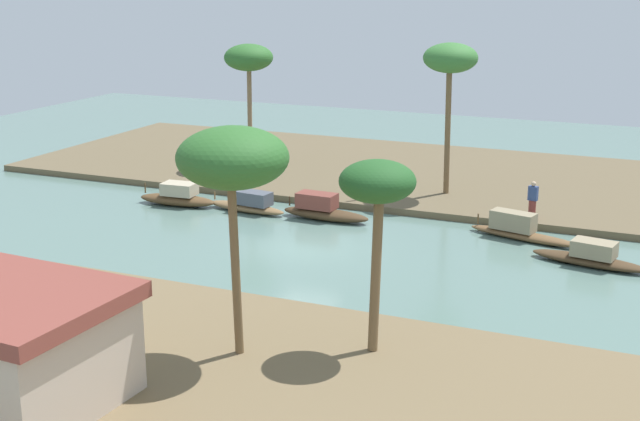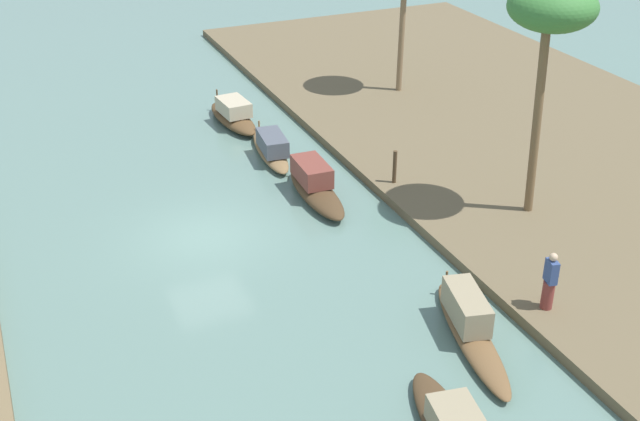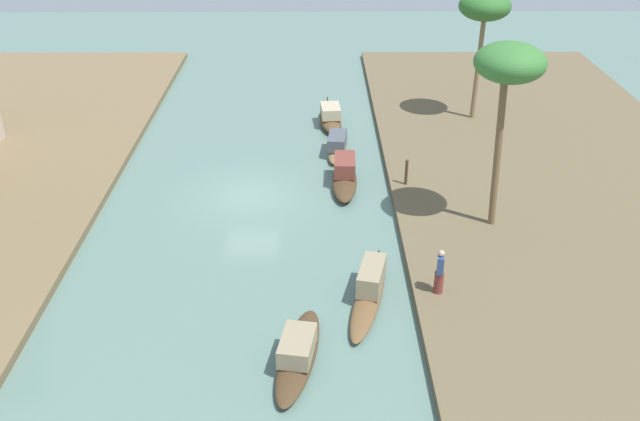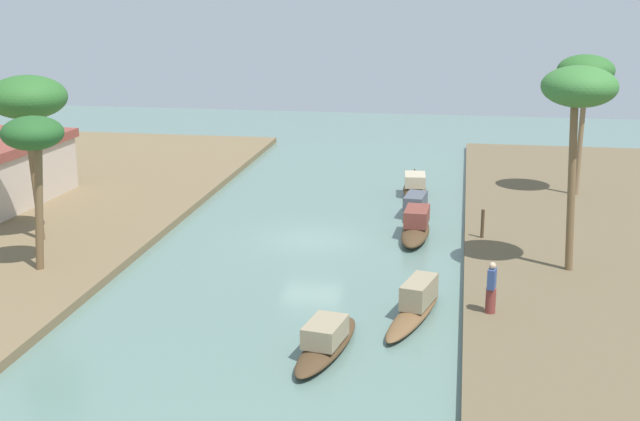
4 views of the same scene
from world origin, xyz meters
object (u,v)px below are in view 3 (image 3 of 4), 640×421
object	(u,v)px
sampan_downstream_large	(337,144)
sampan_foreground	(345,176)
sampan_upstream_small	(330,117)
person_on_near_bank	(440,273)
mooring_post	(406,172)
palm_tree_left_near	(509,67)
sampan_near_left_bank	(370,289)
sampan_midstream	(298,352)
palm_tree_left_far	(485,8)

from	to	relation	value
sampan_downstream_large	sampan_foreground	bearing A→B (deg)	-170.22
sampan_upstream_small	person_on_near_bank	bearing A→B (deg)	-172.58
mooring_post	palm_tree_left_near	size ratio (longest dim) A/B	0.16
sampan_upstream_small	palm_tree_left_near	world-z (taller)	palm_tree_left_near
sampan_near_left_bank	sampan_midstream	size ratio (longest dim) A/B	1.08
mooring_post	sampan_upstream_small	bearing A→B (deg)	21.86
sampan_midstream	palm_tree_left_far	bearing A→B (deg)	-15.46
sampan_foreground	sampan_midstream	size ratio (longest dim) A/B	0.91
person_on_near_bank	mooring_post	xyz separation A→B (m)	(8.40, 0.14, -0.18)
sampan_upstream_small	sampan_midstream	bearing A→B (deg)	171.68
sampan_downstream_large	palm_tree_left_near	distance (m)	11.91
sampan_near_left_bank	sampan_downstream_large	world-z (taller)	sampan_near_left_bank
sampan_midstream	person_on_near_bank	distance (m)	5.84
sampan_midstream	palm_tree_left_far	size ratio (longest dim) A/B	0.68
palm_tree_left_near	person_on_near_bank	bearing A→B (deg)	149.47
person_on_near_bank	sampan_upstream_small	bearing A→B (deg)	23.64
sampan_upstream_small	palm_tree_left_far	distance (m)	9.99
sampan_foreground	mooring_post	size ratio (longest dim) A/B	3.57
sampan_midstream	sampan_near_left_bank	bearing A→B (deg)	-26.98
sampan_upstream_small	sampan_foreground	bearing A→B (deg)	179.58
person_on_near_bank	palm_tree_left_near	size ratio (longest dim) A/B	0.23
sampan_foreground	sampan_midstream	distance (m)	12.38
sampan_upstream_small	mooring_post	bearing A→B (deg)	-162.39
sampan_near_left_bank	sampan_foreground	distance (m)	8.98
sampan_midstream	sampan_upstream_small	bearing A→B (deg)	5.75
palm_tree_left_near	palm_tree_left_far	distance (m)	12.09
sampan_foreground	palm_tree_left_near	bearing A→B (deg)	-123.99
sampan_midstream	palm_tree_left_near	distance (m)	12.88
sampan_downstream_large	mooring_post	world-z (taller)	mooring_post
sampan_upstream_small	sampan_foreground	size ratio (longest dim) A/B	0.95
sampan_near_left_bank	sampan_foreground	size ratio (longest dim) A/B	1.18
sampan_foreground	sampan_downstream_large	size ratio (longest dim) A/B	1.00
person_on_near_bank	sampan_foreground	bearing A→B (deg)	29.87
sampan_downstream_large	mooring_post	size ratio (longest dim) A/B	3.55
sampan_near_left_bank	sampan_foreground	xyz separation A→B (m)	(8.96, 0.53, 0.03)
palm_tree_left_far	sampan_near_left_bank	bearing A→B (deg)	157.29
sampan_upstream_small	palm_tree_left_near	distance (m)	14.81
sampan_downstream_large	sampan_midstream	size ratio (longest dim) A/B	0.91
sampan_foreground	sampan_midstream	bearing A→B (deg)	173.37
sampan_midstream	person_on_near_bank	bearing A→B (deg)	-46.71
sampan_downstream_large	sampan_near_left_bank	bearing A→B (deg)	-170.12
sampan_near_left_bank	palm_tree_left_far	world-z (taller)	palm_tree_left_far
sampan_upstream_small	person_on_near_bank	distance (m)	16.93
sampan_near_left_bank	sampan_midstream	world-z (taller)	sampan_near_left_bank
mooring_post	palm_tree_left_far	world-z (taller)	palm_tree_left_far
sampan_near_left_bank	person_on_near_bank	world-z (taller)	person_on_near_bank
sampan_midstream	palm_tree_left_near	xyz separation A→B (m)	(8.01, -7.67, 6.55)
sampan_near_left_bank	sampan_downstream_large	size ratio (longest dim) A/B	1.19
sampan_downstream_large	person_on_near_bank	distance (m)	13.19
sampan_near_left_bank	person_on_near_bank	bearing A→B (deg)	-78.20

